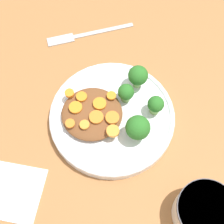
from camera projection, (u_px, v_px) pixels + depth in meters
ground_plane at (112, 120)px, 0.63m from camera, size 4.00×4.00×0.00m
plate at (112, 117)px, 0.62m from camera, size 0.25×0.25×0.03m
dip_bowl at (204, 212)px, 0.52m from camera, size 0.10×0.10×0.06m
stew_mound at (92, 114)px, 0.60m from camera, size 0.12×0.12×0.02m
broccoli_floret_0 at (138, 128)px, 0.56m from camera, size 0.05×0.05×0.06m
broccoli_floret_1 at (138, 76)px, 0.61m from camera, size 0.04×0.04×0.06m
broccoli_floret_2 at (156, 105)px, 0.60m from camera, size 0.03×0.03×0.04m
broccoli_floret_3 at (126, 93)px, 0.61m from camera, size 0.03×0.03×0.04m
carrot_slice_0 at (112, 118)px, 0.59m from camera, size 0.03×0.03×0.00m
carrot_slice_1 at (96, 117)px, 0.59m from camera, size 0.03×0.03×0.01m
carrot_slice_2 at (82, 97)px, 0.61m from camera, size 0.02×0.02×0.00m
carrot_slice_3 at (114, 96)px, 0.61m from camera, size 0.02×0.02×0.00m
carrot_slice_4 at (100, 104)px, 0.60m from camera, size 0.03×0.03×0.01m
carrot_slice_5 at (70, 123)px, 0.58m from camera, size 0.02×0.02×0.00m
carrot_slice_6 at (76, 107)px, 0.60m from camera, size 0.03×0.03×0.00m
carrot_slice_7 at (85, 125)px, 0.58m from camera, size 0.02×0.02×0.00m
carrot_slice_8 at (69, 93)px, 0.61m from camera, size 0.02×0.02×0.01m
carrot_slice_9 at (111, 131)px, 0.57m from camera, size 0.02×0.02×0.01m
fork at (82, 35)px, 0.73m from camera, size 0.20×0.06×0.01m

